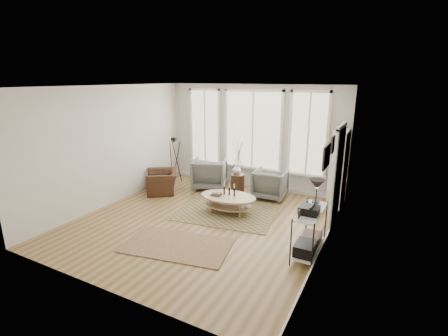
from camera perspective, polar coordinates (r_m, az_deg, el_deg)
The scene contains 17 objects.
room at distance 6.82m, azimuth -3.58°, elevation 1.68°, with size 5.50×5.54×2.90m.
bay_window at distance 9.15m, azimuth 5.08°, elevation 6.39°, with size 4.14×0.12×2.24m.
door at distance 7.11m, azimuth 19.34°, elevation -1.15°, with size 0.09×1.06×2.22m.
bookcase at distance 8.20m, azimuth 19.49°, elevation -0.22°, with size 0.31×0.85×2.06m.
low_shelf at distance 6.01m, azimuth 14.83°, elevation -10.08°, with size 0.38×1.08×1.30m.
wall_art at distance 5.56m, azimuth 17.84°, elevation 2.51°, with size 0.04×0.88×0.44m.
rug_main at distance 7.71m, azimuth 0.37°, elevation -7.76°, with size 2.26×1.70×0.01m, color brown.
rug_runner at distance 6.35m, azimuth -8.25°, elevation -13.28°, with size 1.99×1.11×0.01m, color brown.
coffee_table at distance 7.58m, azimuth 0.67°, elevation -5.57°, with size 1.39×0.94×0.61m.
armchair_left at distance 9.26m, azimuth -2.54°, elevation -0.95°, with size 0.91×0.94×0.85m, color #62625E.
armchair_right at distance 8.59m, azimuth 8.14°, elevation -2.75°, with size 0.81×0.84×0.76m, color #62625E.
side_table at distance 8.71m, azimuth 2.45°, elevation 0.05°, with size 0.36×0.36×1.52m.
vase at distance 8.82m, azimuth 2.21°, elevation -0.20°, with size 0.23×0.23×0.24m, color silver.
accent_chair at distance 9.09m, azimuth -10.80°, elevation -2.38°, with size 0.81×0.92×0.60m, color #3D2417.
tripod_camera at distance 9.89m, azimuth -8.65°, elevation 1.14°, with size 0.48×0.48×1.35m.
book_stack_near at distance 8.21m, azimuth 15.92°, elevation -6.27°, with size 0.22×0.28×0.18m, color brown.
book_stack_far at distance 8.01m, azimuth 15.57°, elevation -6.89°, with size 0.19×0.24×0.15m, color brown.
Camera 1 is at (3.47, -5.63, 3.06)m, focal length 26.00 mm.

